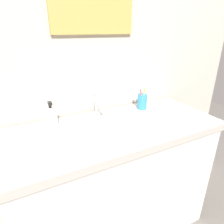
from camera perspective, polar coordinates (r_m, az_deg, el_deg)
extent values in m
cube|color=beige|center=(1.29, -5.62, 16.82)|extent=(2.45, 0.04, 2.40)
cube|color=silver|center=(1.38, 0.83, -20.49)|extent=(1.20, 0.50, 0.78)
cube|color=#BCB7AD|center=(1.13, 0.94, -5.21)|extent=(1.25, 0.53, 0.05)
ellipsoid|color=white|center=(1.12, 0.70, -6.90)|extent=(0.43, 0.43, 0.09)
torus|color=white|center=(1.10, 0.71, -4.88)|extent=(0.49, 0.49, 0.02)
cylinder|color=#595B60|center=(1.14, 0.69, -8.68)|extent=(0.03, 0.03, 0.01)
cylinder|color=silver|center=(1.28, -4.55, 2.24)|extent=(0.02, 0.02, 0.12)
cylinder|color=silver|center=(1.23, -3.58, 1.95)|extent=(0.02, 0.11, 0.04)
cylinder|color=silver|center=(1.27, -4.91, 5.30)|extent=(0.01, 0.05, 0.01)
cylinder|color=#338CCC|center=(1.37, 8.83, 3.07)|extent=(0.07, 0.07, 0.11)
cylinder|color=yellow|center=(1.34, 9.22, 4.21)|extent=(0.01, 0.02, 0.16)
cube|color=white|center=(1.31, 9.64, 7.51)|extent=(0.01, 0.02, 0.02)
cylinder|color=red|center=(1.34, 8.49, 4.09)|extent=(0.03, 0.02, 0.16)
cube|color=white|center=(1.30, 8.42, 7.23)|extent=(0.02, 0.01, 0.03)
cylinder|color=white|center=(1.16, -17.37, -1.36)|extent=(0.07, 0.07, 0.11)
cylinder|color=black|center=(1.13, -17.76, 1.68)|extent=(0.02, 0.02, 0.02)
cube|color=black|center=(1.12, -17.77, 2.44)|extent=(0.02, 0.04, 0.02)
cylinder|color=white|center=(1.16, -17.39, -1.26)|extent=(0.07, 0.07, 0.03)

